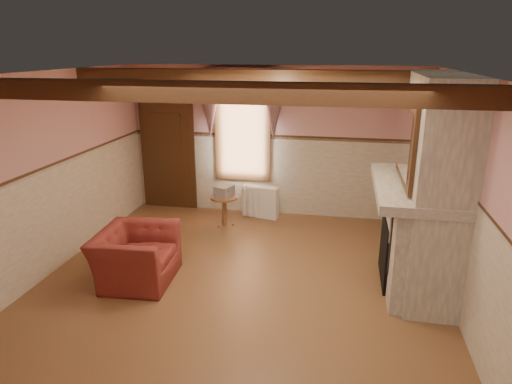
% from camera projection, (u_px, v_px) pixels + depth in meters
% --- Properties ---
extents(floor, '(5.50, 6.00, 0.01)m').
position_uv_depth(floor, '(239.00, 287.00, 6.18)').
color(floor, brown).
rests_on(floor, ground).
extents(ceiling, '(5.50, 6.00, 0.01)m').
position_uv_depth(ceiling, '(236.00, 74.00, 5.33)').
color(ceiling, silver).
rests_on(ceiling, wall_back).
extents(wall_back, '(5.50, 0.02, 2.80)m').
position_uv_depth(wall_back, '(274.00, 142.00, 8.56)').
color(wall_back, tan).
rests_on(wall_back, floor).
extents(wall_front, '(5.50, 0.02, 2.80)m').
position_uv_depth(wall_front, '(130.00, 322.00, 2.95)').
color(wall_front, tan).
rests_on(wall_front, floor).
extents(wall_left, '(0.02, 6.00, 2.80)m').
position_uv_depth(wall_left, '(43.00, 177.00, 6.26)').
color(wall_left, tan).
rests_on(wall_left, floor).
extents(wall_right, '(0.02, 6.00, 2.80)m').
position_uv_depth(wall_right, '(469.00, 202.00, 5.25)').
color(wall_right, tan).
rests_on(wall_right, floor).
extents(wainscot, '(5.50, 6.00, 1.50)m').
position_uv_depth(wainscot, '(238.00, 236.00, 5.95)').
color(wainscot, beige).
rests_on(wainscot, floor).
extents(chair_rail, '(5.50, 6.00, 0.08)m').
position_uv_depth(chair_rail, '(237.00, 181.00, 5.73)').
color(chair_rail, black).
rests_on(chair_rail, wainscot).
extents(firebox, '(0.20, 0.95, 0.90)m').
position_uv_depth(firebox, '(390.00, 250.00, 6.24)').
color(firebox, black).
rests_on(firebox, floor).
extents(armchair, '(1.05, 1.18, 0.73)m').
position_uv_depth(armchair, '(136.00, 256.00, 6.26)').
color(armchair, maroon).
rests_on(armchair, floor).
extents(side_table, '(0.60, 0.60, 0.55)m').
position_uv_depth(side_table, '(224.00, 211.00, 8.24)').
color(side_table, brown).
rests_on(side_table, floor).
extents(book_stack, '(0.35, 0.39, 0.20)m').
position_uv_depth(book_stack, '(224.00, 191.00, 8.13)').
color(book_stack, '#B7AD8C').
rests_on(book_stack, side_table).
extents(radiator, '(0.72, 0.33, 0.60)m').
position_uv_depth(radiator, '(260.00, 202.00, 8.65)').
color(radiator, white).
rests_on(radiator, floor).
extents(bowl, '(0.37, 0.37, 0.09)m').
position_uv_depth(bowl, '(415.00, 175.00, 6.11)').
color(bowl, brown).
rests_on(bowl, mantel).
extents(mantel_clock, '(0.14, 0.24, 0.20)m').
position_uv_depth(mantel_clock, '(410.00, 161.00, 6.61)').
color(mantel_clock, black).
rests_on(mantel_clock, mantel).
extents(oil_lamp, '(0.11, 0.11, 0.28)m').
position_uv_depth(oil_lamp, '(412.00, 163.00, 6.36)').
color(oil_lamp, '#B48532').
rests_on(oil_lamp, mantel).
extents(candle_red, '(0.06, 0.06, 0.16)m').
position_uv_depth(candle_red, '(422.00, 186.00, 5.50)').
color(candle_red, '#B41B16').
rests_on(candle_red, mantel).
extents(jar_yellow, '(0.06, 0.06, 0.12)m').
position_uv_depth(jar_yellow, '(423.00, 191.00, 5.39)').
color(jar_yellow, gold).
rests_on(jar_yellow, mantel).
extents(fireplace, '(0.85, 2.00, 2.80)m').
position_uv_depth(fireplace, '(431.00, 185.00, 5.87)').
color(fireplace, gray).
rests_on(fireplace, floor).
extents(mantel, '(1.05, 2.05, 0.12)m').
position_uv_depth(mantel, '(416.00, 187.00, 5.92)').
color(mantel, gray).
rests_on(mantel, fireplace).
extents(overmantel_mirror, '(0.06, 1.44, 1.04)m').
position_uv_depth(overmantel_mirror, '(406.00, 141.00, 5.77)').
color(overmantel_mirror, silver).
rests_on(overmantel_mirror, fireplace).
extents(door, '(1.10, 0.10, 2.10)m').
position_uv_depth(door, '(168.00, 156.00, 9.00)').
color(door, black).
rests_on(door, floor).
extents(window, '(1.06, 0.08, 2.02)m').
position_uv_depth(window, '(243.00, 128.00, 8.57)').
color(window, white).
rests_on(window, wall_back).
extents(window_drapes, '(1.30, 0.14, 1.40)m').
position_uv_depth(window_drapes, '(241.00, 96.00, 8.30)').
color(window_drapes, gray).
rests_on(window_drapes, wall_back).
extents(ceiling_beam_front, '(5.50, 0.18, 0.20)m').
position_uv_depth(ceiling_beam_front, '(206.00, 92.00, 4.24)').
color(ceiling_beam_front, black).
rests_on(ceiling_beam_front, ceiling).
extents(ceiling_beam_back, '(5.50, 0.18, 0.20)m').
position_uv_depth(ceiling_beam_back, '(256.00, 77.00, 6.48)').
color(ceiling_beam_back, black).
rests_on(ceiling_beam_back, ceiling).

